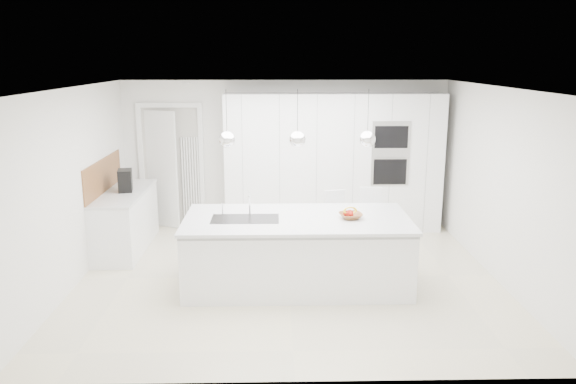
{
  "coord_description": "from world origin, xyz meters",
  "views": [
    {
      "loc": [
        -0.17,
        -7.04,
        2.86
      ],
      "look_at": [
        0.0,
        0.3,
        1.1
      ],
      "focal_mm": 35.0,
      "sensor_mm": 36.0,
      "label": 1
    }
  ],
  "objects_px": {
    "fruit_bowl": "(351,216)",
    "island_base": "(297,254)",
    "bar_stool_left": "(335,226)",
    "espresso_machine": "(125,180)",
    "bar_stool_right": "(371,225)"
  },
  "relations": [
    {
      "from": "bar_stool_right",
      "to": "fruit_bowl",
      "type": "bearing_deg",
      "value": -111.16
    },
    {
      "from": "espresso_machine",
      "to": "bar_stool_right",
      "type": "relative_size",
      "value": 0.32
    },
    {
      "from": "fruit_bowl",
      "to": "bar_stool_left",
      "type": "bearing_deg",
      "value": 94.68
    },
    {
      "from": "espresso_machine",
      "to": "bar_stool_left",
      "type": "relative_size",
      "value": 0.33
    },
    {
      "from": "fruit_bowl",
      "to": "island_base",
      "type": "bearing_deg",
      "value": 179.12
    },
    {
      "from": "bar_stool_left",
      "to": "fruit_bowl",
      "type": "bearing_deg",
      "value": -98.61
    },
    {
      "from": "island_base",
      "to": "fruit_bowl",
      "type": "bearing_deg",
      "value": -0.88
    },
    {
      "from": "island_base",
      "to": "espresso_machine",
      "type": "height_order",
      "value": "espresso_machine"
    },
    {
      "from": "island_base",
      "to": "espresso_machine",
      "type": "relative_size",
      "value": 8.51
    },
    {
      "from": "fruit_bowl",
      "to": "bar_stool_left",
      "type": "xyz_separation_m",
      "value": [
        -0.08,
        1.01,
        -0.44
      ]
    },
    {
      "from": "island_base",
      "to": "bar_stool_right",
      "type": "bearing_deg",
      "value": 41.45
    },
    {
      "from": "island_base",
      "to": "bar_stool_left",
      "type": "distance_m",
      "value": 1.16
    },
    {
      "from": "island_base",
      "to": "bar_stool_right",
      "type": "xyz_separation_m",
      "value": [
        1.11,
        0.98,
        0.09
      ]
    },
    {
      "from": "fruit_bowl",
      "to": "bar_stool_left",
      "type": "distance_m",
      "value": 1.1
    },
    {
      "from": "bar_stool_left",
      "to": "island_base",
      "type": "bearing_deg",
      "value": -133.81
    }
  ]
}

